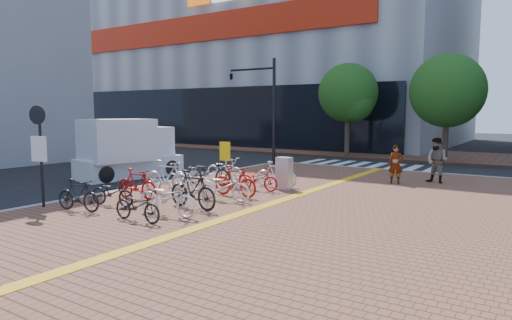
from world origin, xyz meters
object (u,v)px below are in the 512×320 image
Objects in this scene: bike_1 at (112,192)px; traffic_light_pole at (254,92)px; bike_5 at (209,172)px; bike_13 at (276,174)px; bike_0 at (78,195)px; bike_11 at (235,181)px; utility_box at (284,173)px; bike_3 at (167,177)px; pedestrian_b at (437,161)px; pedestrian_a at (396,164)px; bike_6 at (224,169)px; bike_7 at (137,206)px; bike_4 at (184,177)px; bike_12 at (258,179)px; bike_8 at (168,198)px; yellow_sign at (225,155)px; bike_2 at (137,184)px; box_truck at (128,150)px; bike_9 at (193,190)px; notice_sign at (39,143)px; bike_10 at (224,186)px.

bike_1 is 0.28× the size of traffic_light_pole.
bike_13 is (2.49, 1.01, -0.02)m from bike_5.
traffic_light_pole is (-2.71, 13.22, 3.47)m from bike_0.
bike_11 is 2.26m from utility_box.
pedestrian_b reaches higher than bike_3.
pedestrian_a reaches higher than utility_box.
bike_3 is 1.12× the size of bike_11.
bike_6 is 7.06m from bike_7.
bike_11 is at bearing -94.90° from bike_4.
bike_0 is 0.96× the size of bike_13.
bike_0 is 6.26m from bike_12.
bike_8 is (2.55, -3.50, 0.06)m from bike_4.
bike_12 is 1.89m from yellow_sign.
utility_box is at bearing -34.28° from bike_0.
bike_3 is at bearing -176.99° from bike_6.
bike_2 reaches higher than bike_8.
bike_7 is 9.58m from box_truck.
bike_2 is at bearing 169.64° from bike_5.
box_truck is (-5.04, 2.65, 0.53)m from bike_3.
bike_11 is 10.79m from traffic_light_pole.
bike_5 is at bearing 100.25° from bike_13.
utility_box is at bearing -1.25° from bike_9.
notice_sign reaches higher than bike_11.
bike_5 is at bearing -6.20° from bike_3.
bike_1 is 0.84× the size of bike_6.
pedestrian_b is at bearing -11.48° from traffic_light_pole.
bike_0 is at bearing -51.08° from box_truck.
bike_10 is 7.49m from pedestrian_a.
bike_11 reaches higher than bike_8.
bike_5 reaches higher than bike_4.
bike_0 reaches higher than bike_4.
bike_7 is at bearing -157.20° from bike_6.
bike_6 reaches higher than bike_1.
bike_10 is 1.01× the size of pedestrian_b.
utility_box reaches higher than bike_13.
bike_7 is at bearing -179.16° from bike_9.
utility_box is 0.24× the size of box_truck.
traffic_light_pole is 7.91m from box_truck.
bike_10 is 1.11× the size of bike_12.
bike_11 is 1.42m from bike_12.
bike_3 is at bearing -9.56° from bike_0.
yellow_sign is at bearing -25.00° from bike_4.
pedestrian_a is 4.72m from utility_box.
bike_11 is 1.13× the size of pedestrian_a.
bike_7 is 0.87× the size of bike_10.
traffic_light_pole is (-8.85, 3.10, 3.17)m from pedestrian_a.
utility_box is at bearing -35.74° from bike_1.
bike_1 is 0.83× the size of bike_5.
box_truck reaches higher than bike_8.
bike_5 is 2.74m from bike_11.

